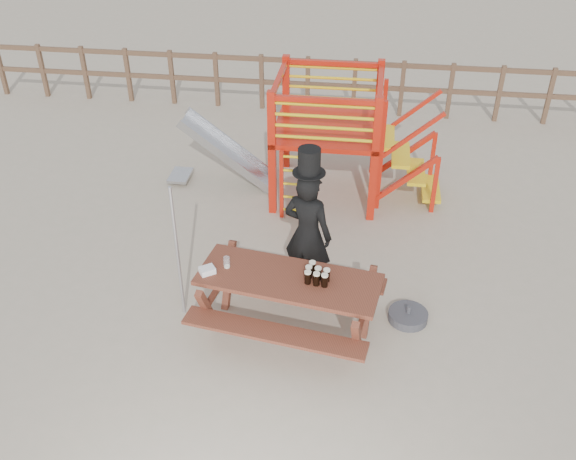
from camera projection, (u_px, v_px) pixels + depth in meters
name	position (u px, v px, depth m)	size (l,w,h in m)	color
ground	(285.00, 329.00, 8.27)	(60.00, 60.00, 0.00)	tan
back_fence	(331.00, 79.00, 13.60)	(15.09, 0.09, 1.20)	brown
playground_fort	(323.00, 135.00, 10.59)	(4.71, 1.84, 2.10)	red
picnic_table	(289.00, 298.00, 7.95)	(2.43, 1.86, 0.86)	brown
man_with_hat	(308.00, 231.00, 8.39)	(0.78, 0.64, 2.18)	black
metal_pole	(178.00, 254.00, 8.00)	(0.04, 0.04, 1.93)	#B2B2B7
parasol_base	(408.00, 316.00, 8.39)	(0.52, 0.52, 0.22)	#3C3D42
paper_bag	(207.00, 270.00, 7.83)	(0.18, 0.14, 0.08)	white
stout_pints	(316.00, 275.00, 7.68)	(0.30, 0.31, 0.17)	black
empty_glasses	(227.00, 263.00, 7.91)	(0.08, 0.08, 0.15)	silver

